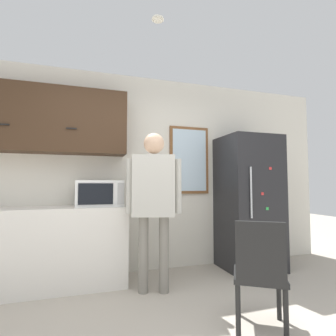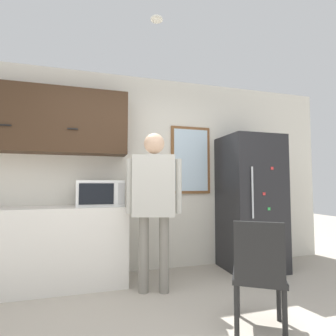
{
  "view_description": "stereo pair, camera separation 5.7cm",
  "coord_description": "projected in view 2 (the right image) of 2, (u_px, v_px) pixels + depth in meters",
  "views": [
    {
      "loc": [
        -0.66,
        -1.58,
        1.18
      ],
      "look_at": [
        0.17,
        1.1,
        1.35
      ],
      "focal_mm": 28.0,
      "sensor_mm": 36.0,
      "label": 1
    },
    {
      "loc": [
        -0.61,
        -1.6,
        1.18
      ],
      "look_at": [
        0.17,
        1.1,
        1.35
      ],
      "focal_mm": 28.0,
      "sensor_mm": 36.0,
      "label": 2
    }
  ],
  "objects": [
    {
      "name": "back_wall",
      "position": [
        138.0,
        172.0,
        3.66
      ],
      "size": [
        6.0,
        0.06,
        2.7
      ],
      "color": "silver",
      "rests_on": "ground_plane"
    },
    {
      "name": "counter",
      "position": [
        37.0,
        248.0,
        2.97
      ],
      "size": [
        2.01,
        0.58,
        0.91
      ],
      "color": "silver",
      "rests_on": "ground_plane"
    },
    {
      "name": "upper_cabinets",
      "position": [
        43.0,
        120.0,
        3.18
      ],
      "size": [
        2.01,
        0.36,
        0.79
      ],
      "color": "#3D2819"
    },
    {
      "name": "microwave",
      "position": [
        100.0,
        193.0,
        3.2
      ],
      "size": [
        0.55,
        0.42,
        0.31
      ],
      "color": "white",
      "rests_on": "counter"
    },
    {
      "name": "person",
      "position": [
        154.0,
        193.0,
        2.92
      ],
      "size": [
        0.6,
        0.34,
        1.75
      ],
      "rotation": [
        0.0,
        0.0,
        -0.29
      ],
      "color": "gray",
      "rests_on": "ground_plane"
    },
    {
      "name": "refrigerator",
      "position": [
        250.0,
        202.0,
        3.69
      ],
      "size": [
        0.76,
        0.73,
        1.86
      ],
      "color": "#232326",
      "rests_on": "ground_plane"
    },
    {
      "name": "chair",
      "position": [
        259.0,
        271.0,
        2.09
      ],
      "size": [
        0.56,
        0.56,
        0.89
      ],
      "rotation": [
        0.0,
        0.0,
        2.58
      ],
      "color": "black",
      "rests_on": "ground_plane"
    },
    {
      "name": "window",
      "position": [
        191.0,
        160.0,
        3.85
      ],
      "size": [
        0.6,
        0.05,
        0.98
      ],
      "color": "brown"
    },
    {
      "name": "ceiling_light",
      "position": [
        157.0,
        19.0,
        2.38
      ],
      "size": [
        0.11,
        0.11,
        0.01
      ],
      "color": "white"
    }
  ]
}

